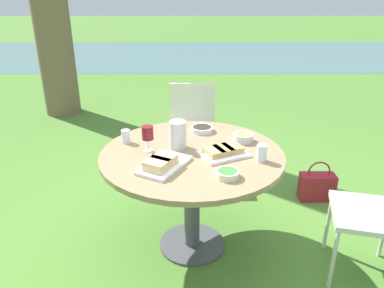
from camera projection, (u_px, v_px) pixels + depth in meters
ground_plane at (192, 244)px, 2.76m from camera, size 40.00×40.00×0.00m
river_strip at (190, 55)px, 9.90m from camera, size 40.00×4.50×0.01m
dining_table at (192, 168)px, 2.51m from camera, size 1.21×1.21×0.75m
chair_near_left at (384, 205)px, 2.29m from camera, size 0.51×0.53×0.89m
chair_near_right at (192, 123)px, 3.62m from camera, size 0.44×0.42×0.89m
water_pitcher at (178, 135)px, 2.49m from camera, size 0.12×0.11×0.19m
wine_glass at (148, 134)px, 2.43m from camera, size 0.08×0.08×0.17m
platter_bread_main at (223, 152)px, 2.41m from camera, size 0.36×0.31×0.06m
platter_charcuterie at (162, 164)px, 2.24m from camera, size 0.35×0.41×0.08m
bowl_fries at (243, 137)px, 2.62m from camera, size 0.14×0.14×0.06m
bowl_salad at (228, 174)px, 2.14m from camera, size 0.14×0.14×0.04m
bowl_olives at (202, 129)px, 2.80m from camera, size 0.17×0.17×0.04m
cup_water_near at (126, 136)px, 2.60m from camera, size 0.06×0.06×0.09m
cup_water_far at (262, 153)px, 2.32m from camera, size 0.07×0.07×0.11m
handbag at (317, 186)px, 3.30m from camera, size 0.30×0.14×0.37m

